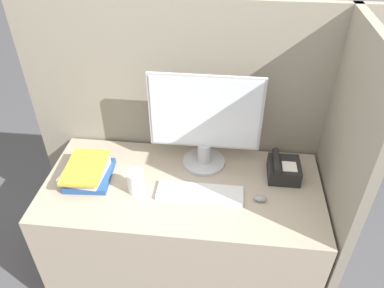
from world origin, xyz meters
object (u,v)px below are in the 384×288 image
object	(u,v)px
coffee_cup	(136,182)
desk_telephone	(283,169)
monitor	(205,124)
keyboard	(200,193)
book_stack	(87,172)
mouse	(260,199)

from	to	relation	value
coffee_cup	desk_telephone	xyz separation A→B (m)	(0.75, 0.20, -0.01)
monitor	desk_telephone	distance (m)	0.48
keyboard	coffee_cup	bearing A→B (deg)	-178.60
coffee_cup	desk_telephone	world-z (taller)	coffee_cup
coffee_cup	book_stack	xyz separation A→B (m)	(-0.28, 0.06, -0.02)
keyboard	coffee_cup	size ratio (longest dim) A/B	3.52
monitor	desk_telephone	size ratio (longest dim) A/B	3.25
monitor	coffee_cup	size ratio (longest dim) A/B	4.70
book_stack	desk_telephone	size ratio (longest dim) A/B	1.66
coffee_cup	book_stack	distance (m)	0.29
monitor	keyboard	xyz separation A→B (m)	(0.00, -0.25, -0.25)
monitor	coffee_cup	distance (m)	0.46
mouse	keyboard	bearing A→B (deg)	178.17
coffee_cup	book_stack	world-z (taller)	coffee_cup
monitor	desk_telephone	bearing A→B (deg)	-8.36
keyboard	coffee_cup	distance (m)	0.33
mouse	coffee_cup	xyz separation A→B (m)	(-0.63, 0.00, 0.05)
coffee_cup	mouse	bearing A→B (deg)	-0.15
mouse	book_stack	bearing A→B (deg)	175.87
monitor	mouse	world-z (taller)	monitor
monitor	keyboard	distance (m)	0.36
keyboard	book_stack	xyz separation A→B (m)	(-0.61, 0.06, 0.04)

